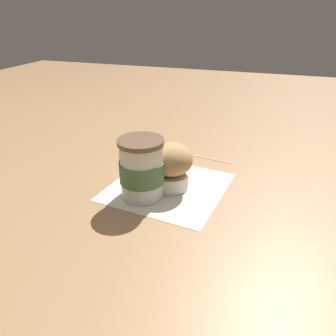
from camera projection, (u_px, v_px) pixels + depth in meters
The scene contains 7 objects.
ground_plane at pixel (168, 187), 0.76m from camera, with size 3.00×3.00×0.00m, color #936D47.
paper_napkin at pixel (168, 187), 0.76m from camera, with size 0.25×0.25×0.00m, color beige.
coffee_cup at pixel (142, 169), 0.70m from camera, with size 0.10×0.10×0.13m.
muffin at pixel (171, 165), 0.73m from camera, with size 0.10×0.10×0.11m.
banana at pixel (154, 176), 0.77m from camera, with size 0.16×0.08×0.04m.
sugar_packet at pixel (145, 153), 0.92m from camera, with size 0.05×0.03×0.01m, color white.
wooden_stirrer at pixel (212, 159), 0.90m from camera, with size 0.11×0.01×0.00m, color tan.
Camera 1 is at (-0.63, -0.21, 0.38)m, focal length 35.00 mm.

